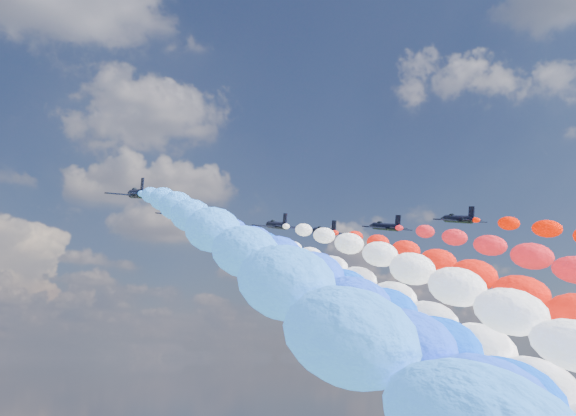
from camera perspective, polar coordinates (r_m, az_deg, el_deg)
name	(u,v)px	position (r m, az deg, el deg)	size (l,w,h in m)	color
jet_0	(137,194)	(113.04, -12.10, 1.12)	(9.65, 12.94, 2.85)	black
trail_0	(264,306)	(46.67, -1.92, -7.89)	(6.73, 126.01, 48.04)	#2B77EB
jet_1	(183,213)	(126.63, -8.44, -0.41)	(9.65, 12.94, 2.85)	black
trail_1	(329,319)	(61.79, 3.33, -8.88)	(6.73, 126.01, 48.04)	#1E4DFF
jet_2	(213,225)	(137.26, -6.04, -1.38)	(9.65, 12.94, 2.85)	black
trail_2	(363,325)	(73.53, 6.10, -9.33)	(6.73, 126.01, 48.04)	#0749F0
jet_3	(277,225)	(136.68, -0.91, -1.40)	(9.65, 12.94, 2.85)	black
trail_3	(483,325)	(75.97, 15.43, -9.05)	(6.73, 126.01, 48.04)	white
jet_4	(253,237)	(150.36, -2.82, -2.36)	(9.65, 12.94, 2.85)	black
trail_4	(409,330)	(88.25, 9.76, -9.66)	(6.73, 126.01, 48.04)	white
jet_5	(324,232)	(143.69, 2.95, -1.90)	(9.65, 12.94, 2.85)	black
trail_5	(552,328)	(85.49, 20.46, -9.02)	(6.73, 126.01, 48.04)	red
jet_6	(386,227)	(139.55, 7.88, -1.50)	(9.65, 12.94, 2.85)	black
jet_7	(458,219)	(134.39, 13.56, -0.88)	(9.65, 12.94, 2.85)	black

